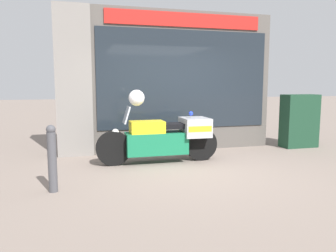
% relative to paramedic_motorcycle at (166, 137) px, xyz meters
% --- Properties ---
extents(ground_plane, '(60.00, 60.00, 0.00)m').
position_rel_paramedic_motorcycle_xyz_m(ground_plane, '(0.39, -0.74, -0.52)').
color(ground_plane, gray).
extents(shop_building, '(5.10, 0.55, 3.27)m').
position_rel_paramedic_motorcycle_xyz_m(shop_building, '(0.04, 1.25, 1.12)').
color(shop_building, '#56514C').
rests_on(shop_building, ground).
extents(window_display, '(3.88, 0.30, 1.89)m').
position_rel_paramedic_motorcycle_xyz_m(window_display, '(0.70, 1.28, -0.07)').
color(window_display, slate).
rests_on(window_display, ground).
extents(paramedic_motorcycle, '(2.49, 0.66, 1.16)m').
position_rel_paramedic_motorcycle_xyz_m(paramedic_motorcycle, '(0.00, 0.00, 0.00)').
color(paramedic_motorcycle, black).
rests_on(paramedic_motorcycle, ground).
extents(utility_cabinet, '(0.89, 0.43, 1.32)m').
position_rel_paramedic_motorcycle_xyz_m(utility_cabinet, '(3.65, 0.70, 0.14)').
color(utility_cabinet, '#193D28').
rests_on(utility_cabinet, ground).
extents(white_helmet, '(0.31, 0.31, 0.31)m').
position_rel_paramedic_motorcycle_xyz_m(white_helmet, '(-0.59, 0.01, 0.79)').
color(white_helmet, white).
rests_on(white_helmet, paramedic_motorcycle).
extents(street_bollard, '(0.13, 0.13, 1.00)m').
position_rel_paramedic_motorcycle_xyz_m(street_bollard, '(-2.08, -1.35, -0.01)').
color(street_bollard, '#47474C').
rests_on(street_bollard, ground).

